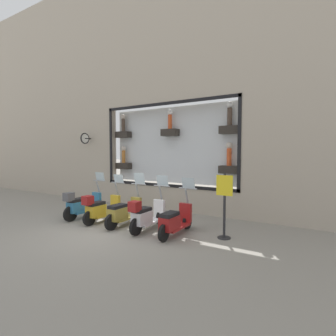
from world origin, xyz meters
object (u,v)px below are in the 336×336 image
Objects in this scene: scooter_red_0 at (175,221)px; scooter_olive_2 at (124,212)px; shop_sign_post at (224,203)px; scooter_white_1 at (146,215)px; scooter_teal_4 at (82,205)px; scooter_yellow_3 at (101,209)px.

scooter_olive_2 is at bearing 89.85° from scooter_red_0.
scooter_olive_2 is at bearing 99.18° from shop_sign_post.
scooter_white_1 reaches higher than scooter_teal_4.
scooter_yellow_3 is 0.94m from scooter_teal_4.
scooter_olive_2 reaches higher than scooter_yellow_3.
shop_sign_post is (0.56, -5.00, 0.48)m from scooter_teal_4.
scooter_white_1 is at bearing 104.55° from shop_sign_post.
scooter_teal_4 is 1.02× the size of shop_sign_post.
scooter_yellow_3 is at bearing 98.03° from shop_sign_post.
shop_sign_post is at bearing -80.82° from scooter_olive_2.
shop_sign_post is (0.51, -3.13, 0.53)m from scooter_olive_2.
scooter_olive_2 is 1.02× the size of shop_sign_post.
scooter_teal_4 is at bearing 89.45° from scooter_yellow_3.
scooter_white_1 is 1.87m from scooter_yellow_3.
scooter_yellow_3 is 1.01× the size of shop_sign_post.
scooter_olive_2 is (0.00, 1.87, 0.01)m from scooter_red_0.
shop_sign_post is (0.57, -2.19, 0.49)m from scooter_white_1.
scooter_white_1 is 2.81m from scooter_teal_4.
shop_sign_post is (0.51, -1.25, 0.54)m from scooter_red_0.
scooter_olive_2 is 1.00× the size of scooter_yellow_3.
shop_sign_post reaches higher than scooter_white_1.
scooter_yellow_3 is 4.14m from shop_sign_post.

